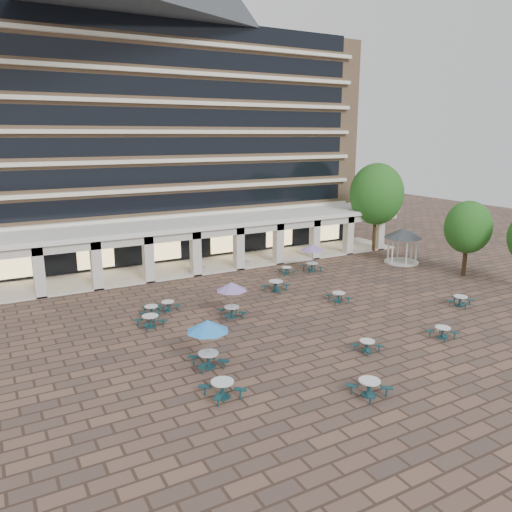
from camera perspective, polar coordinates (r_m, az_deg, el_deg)
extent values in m
plane|color=brown|center=(34.69, 4.25, -6.65)|extent=(120.00, 120.00, 0.00)
cube|color=#A6815E|center=(55.65, -10.32, 12.41)|extent=(40.00, 15.00, 22.00)
cube|color=beige|center=(48.94, -7.07, 4.73)|extent=(36.80, 0.50, 0.35)
cube|color=black|center=(48.97, -7.21, 6.27)|extent=(35.20, 0.05, 1.60)
cube|color=beige|center=(48.61, -7.16, 7.76)|extent=(36.80, 0.50, 0.35)
cube|color=black|center=(48.71, -7.31, 9.30)|extent=(35.20, 0.05, 1.60)
cube|color=beige|center=(48.42, -7.25, 10.82)|extent=(36.80, 0.50, 0.35)
cube|color=black|center=(48.59, -7.40, 12.36)|extent=(35.20, 0.05, 1.60)
cube|color=beige|center=(48.36, -7.35, 13.90)|extent=(36.80, 0.50, 0.35)
cube|color=black|center=(48.60, -7.50, 15.43)|extent=(35.20, 0.05, 1.60)
cube|color=beige|center=(48.45, -7.44, 16.97)|extent=(36.80, 0.50, 0.35)
cube|color=black|center=(48.75, -7.60, 18.48)|extent=(35.20, 0.05, 1.60)
cube|color=beige|center=(48.67, -7.54, 20.03)|extent=(36.80, 0.50, 0.35)
cube|color=black|center=(49.04, -7.70, 21.51)|extent=(35.20, 0.05, 1.60)
cube|color=beige|center=(49.03, -7.65, 23.05)|extent=(36.80, 0.50, 0.35)
cube|color=black|center=(49.47, -7.80, 24.49)|extent=(35.20, 0.05, 1.60)
cube|color=white|center=(46.48, -5.79, 3.92)|extent=(42.00, 6.60, 0.40)
cube|color=beige|center=(43.99, -4.31, 2.80)|extent=(42.00, 0.30, 0.90)
cube|color=black|center=(49.39, -6.96, 1.63)|extent=(38.00, 0.15, 3.20)
cube|color=beige|center=(47.36, -5.67, -1.02)|extent=(42.00, 6.00, 0.12)
cube|color=beige|center=(40.96, -23.57, -1.66)|extent=(0.80, 0.80, 4.00)
cube|color=beige|center=(41.49, -17.78, -0.97)|extent=(0.80, 0.80, 4.00)
cube|color=beige|center=(42.44, -12.20, -0.30)|extent=(0.80, 0.80, 4.00)
cube|color=beige|center=(43.78, -6.92, 0.34)|extent=(0.80, 0.80, 4.00)
cube|color=beige|center=(45.47, -1.98, 0.93)|extent=(0.80, 0.80, 4.00)
cube|color=beige|center=(47.48, 2.57, 1.48)|extent=(0.80, 0.80, 4.00)
cube|color=beige|center=(49.76, 6.73, 1.96)|extent=(0.80, 0.80, 4.00)
cube|color=beige|center=(52.29, 10.50, 2.40)|extent=(0.80, 0.80, 4.00)
cube|color=beige|center=(55.02, 13.92, 2.78)|extent=(0.80, 0.80, 4.00)
cube|color=#FFD88C|center=(45.98, -25.68, -0.81)|extent=(3.20, 0.08, 2.40)
cube|color=#FFD88C|center=(46.68, -17.86, 0.10)|extent=(3.20, 0.08, 2.40)
cube|color=#FFD88C|center=(48.22, -10.41, 0.97)|extent=(3.20, 0.08, 2.40)
cube|color=#FFD88C|center=(50.54, -3.52, 1.75)|extent=(3.20, 0.08, 2.40)
cube|color=#FFD88C|center=(53.53, 2.68, 2.44)|extent=(3.20, 0.08, 2.40)
cube|color=#FFD88C|center=(57.08, 8.18, 3.02)|extent=(3.20, 0.08, 2.40)
cylinder|color=#163F43|center=(24.46, -3.84, -15.75)|extent=(0.77, 0.77, 0.04)
cylinder|color=#163F43|center=(24.30, -3.86, -15.06)|extent=(0.20, 0.20, 0.72)
cylinder|color=silver|center=(24.09, -3.87, -14.14)|extent=(1.10, 1.10, 0.05)
cube|color=#163F43|center=(24.97, -3.40, -13.89)|extent=(0.61, 0.66, 0.05)
cylinder|color=#163F43|center=(25.09, -3.39, -14.40)|extent=(0.09, 0.09, 0.46)
cube|color=#163F43|center=(24.43, -5.88, -14.61)|extent=(0.66, 0.61, 0.05)
cylinder|color=#163F43|center=(24.55, -5.86, -15.13)|extent=(0.09, 0.09, 0.46)
cube|color=#163F43|center=(23.51, -4.35, -15.78)|extent=(0.61, 0.66, 0.05)
cylinder|color=#163F43|center=(23.64, -4.34, -16.31)|extent=(0.09, 0.09, 0.46)
cube|color=#163F43|center=(24.08, -1.81, -14.99)|extent=(0.66, 0.61, 0.05)
cylinder|color=#163F43|center=(24.20, -1.81, -15.51)|extent=(0.09, 0.09, 0.46)
cylinder|color=#163F43|center=(25.14, 12.76, -15.22)|extent=(0.73, 0.73, 0.04)
cylinder|color=#163F43|center=(24.99, 12.80, -14.58)|extent=(0.19, 0.19, 0.68)
cylinder|color=silver|center=(24.80, 12.86, -13.73)|extent=(1.04, 1.04, 0.05)
cube|color=#163F43|center=(25.65, 12.68, -13.50)|extent=(0.57, 0.63, 0.05)
cylinder|color=#163F43|center=(25.76, 12.65, -13.97)|extent=(0.08, 0.08, 0.44)
cube|color=#163F43|center=(24.87, 10.90, -14.32)|extent=(0.63, 0.57, 0.05)
cylinder|color=#163F43|center=(24.99, 10.88, -14.80)|extent=(0.08, 0.08, 0.44)
cube|color=#163F43|center=(24.23, 12.97, -15.24)|extent=(0.57, 0.63, 0.05)
cylinder|color=#163F43|center=(24.34, 12.94, -15.73)|extent=(0.08, 0.08, 0.44)
cube|color=#163F43|center=(25.02, 14.72, -14.36)|extent=(0.63, 0.57, 0.05)
cylinder|color=#163F43|center=(25.14, 14.69, -14.84)|extent=(0.08, 0.08, 0.44)
cylinder|color=#163F43|center=(32.79, 20.49, -8.72)|extent=(0.64, 0.64, 0.04)
cylinder|color=#163F43|center=(32.69, 20.53, -8.26)|extent=(0.17, 0.17, 0.61)
cylinder|color=silver|center=(32.56, 20.59, -7.66)|extent=(0.92, 0.92, 0.05)
cube|color=#163F43|center=(33.31, 20.33, -7.64)|extent=(0.52, 0.55, 0.05)
cylinder|color=#163F43|center=(33.38, 20.30, -7.98)|extent=(0.07, 0.07, 0.39)
cube|color=#163F43|center=(32.52, 19.30, -8.08)|extent=(0.55, 0.52, 0.05)
cylinder|color=#163F43|center=(32.59, 19.27, -8.42)|extent=(0.07, 0.07, 0.39)
cube|color=#163F43|center=(32.00, 20.78, -8.56)|extent=(0.52, 0.55, 0.05)
cylinder|color=#163F43|center=(32.07, 20.74, -8.91)|extent=(0.07, 0.07, 0.39)
cube|color=#163F43|center=(32.80, 21.79, -8.11)|extent=(0.55, 0.52, 0.05)
cylinder|color=#163F43|center=(32.87, 21.75, -8.45)|extent=(0.07, 0.07, 0.39)
cylinder|color=#163F43|center=(39.10, 22.24, -5.26)|extent=(0.68, 0.68, 0.04)
cylinder|color=#163F43|center=(39.01, 22.28, -4.85)|extent=(0.17, 0.17, 0.64)
cylinder|color=silver|center=(38.89, 22.33, -4.30)|extent=(0.97, 0.97, 0.05)
cube|color=#163F43|center=(39.60, 21.77, -4.37)|extent=(0.45, 0.60, 0.05)
cylinder|color=#163F43|center=(39.67, 21.74, -4.67)|extent=(0.08, 0.08, 0.41)
cube|color=#163F43|center=(38.62, 21.31, -4.77)|extent=(0.60, 0.45, 0.05)
cylinder|color=#163F43|center=(38.68, 21.28, -5.09)|extent=(0.08, 0.08, 0.41)
cube|color=#163F43|center=(38.36, 22.84, -5.04)|extent=(0.45, 0.60, 0.05)
cylinder|color=#163F43|center=(38.42, 22.81, -5.35)|extent=(0.08, 0.08, 0.41)
cube|color=#163F43|center=(39.35, 23.26, -4.62)|extent=(0.60, 0.45, 0.05)
cylinder|color=#163F43|center=(39.41, 23.23, -4.93)|extent=(0.08, 0.08, 0.41)
cylinder|color=#163F43|center=(27.30, -5.44, -12.48)|extent=(0.76, 0.76, 0.04)
cylinder|color=#163F43|center=(27.15, -5.46, -11.84)|extent=(0.20, 0.20, 0.72)
cylinder|color=silver|center=(26.97, -5.48, -11.00)|extent=(1.09, 1.09, 0.05)
cube|color=#163F43|center=(27.82, -4.80, -10.90)|extent=(0.64, 0.64, 0.05)
cylinder|color=#163F43|center=(27.92, -4.79, -11.37)|extent=(0.09, 0.09, 0.46)
cube|color=#163F43|center=(27.41, -7.15, -11.36)|extent=(0.64, 0.64, 0.05)
cylinder|color=#163F43|center=(27.51, -7.13, -11.83)|extent=(0.09, 0.09, 0.46)
cube|color=#163F43|center=(26.40, -6.16, -12.35)|extent=(0.64, 0.64, 0.05)
cylinder|color=#163F43|center=(26.51, -6.14, -12.84)|extent=(0.09, 0.09, 0.46)
cube|color=#163F43|center=(26.82, -3.74, -11.86)|extent=(0.64, 0.64, 0.05)
cylinder|color=#163F43|center=(26.93, -3.73, -12.34)|extent=(0.09, 0.09, 0.46)
cylinder|color=gray|center=(26.76, -5.50, -10.01)|extent=(0.05, 0.05, 2.62)
cone|color=#2B84DB|center=(26.36, -5.55, -7.95)|extent=(2.29, 2.29, 0.60)
cylinder|color=#163F43|center=(29.67, 12.54, -10.55)|extent=(0.60, 0.60, 0.03)
cylinder|color=#163F43|center=(29.56, 12.56, -10.08)|extent=(0.16, 0.16, 0.57)
cylinder|color=silver|center=(29.42, 12.60, -9.46)|extent=(0.86, 0.86, 0.04)
cube|color=#163F43|center=(30.14, 12.47, -9.40)|extent=(0.48, 0.53, 0.04)
cylinder|color=#163F43|center=(30.21, 12.45, -9.75)|extent=(0.07, 0.07, 0.36)
cube|color=#163F43|center=(29.47, 11.25, -9.89)|extent=(0.53, 0.48, 0.04)
cylinder|color=#163F43|center=(29.55, 11.23, -10.24)|extent=(0.07, 0.07, 0.36)
cube|color=#163F43|center=(28.91, 12.68, -10.44)|extent=(0.48, 0.53, 0.04)
cylinder|color=#163F43|center=(28.99, 12.66, -10.80)|extent=(0.07, 0.07, 0.36)
cube|color=#163F43|center=(29.59, 13.89, -9.93)|extent=(0.53, 0.48, 0.04)
cylinder|color=#163F43|center=(29.67, 13.87, -10.28)|extent=(0.07, 0.07, 0.36)
cylinder|color=#163F43|center=(34.08, -2.77, -6.97)|extent=(0.71, 0.71, 0.04)
cylinder|color=#163F43|center=(33.97, -2.77, -6.47)|extent=(0.18, 0.18, 0.67)
cylinder|color=silver|center=(33.83, -2.78, -5.83)|extent=(1.01, 1.01, 0.05)
cube|color=#163F43|center=(34.62, -2.27, -5.88)|extent=(0.60, 0.58, 0.05)
cylinder|color=#163F43|center=(34.70, -2.26, -6.24)|extent=(0.08, 0.08, 0.42)
cube|color=#163F43|center=(34.23, -4.00, -6.13)|extent=(0.58, 0.60, 0.05)
cylinder|color=#163F43|center=(34.31, -3.99, -6.50)|extent=(0.08, 0.08, 0.42)
cube|color=#163F43|center=(33.25, -3.30, -6.73)|extent=(0.60, 0.58, 0.05)
cylinder|color=#163F43|center=(33.33, -3.30, -7.10)|extent=(0.08, 0.08, 0.42)
cube|color=#163F43|center=(33.65, -1.53, -6.46)|extent=(0.58, 0.60, 0.05)
cylinder|color=#163F43|center=(33.73, -1.53, -6.83)|extent=(0.08, 0.08, 0.42)
cylinder|color=gray|center=(33.68, -2.79, -5.07)|extent=(0.05, 0.05, 2.43)
cone|color=#8C6EBA|center=(33.38, -2.81, -3.51)|extent=(2.12, 2.12, 0.56)
cylinder|color=#163F43|center=(37.53, 9.40, -5.17)|extent=(0.67, 0.67, 0.04)
cylinder|color=#163F43|center=(37.44, 9.42, -4.74)|extent=(0.17, 0.17, 0.63)
cylinder|color=silver|center=(37.32, 9.44, -4.18)|extent=(0.96, 0.96, 0.05)
cube|color=#163F43|center=(38.09, 9.76, -4.27)|extent=(0.58, 0.52, 0.05)
cylinder|color=#163F43|center=(38.15, 9.74, -4.58)|extent=(0.08, 0.08, 0.40)
cube|color=#163F43|center=(37.62, 8.34, -4.44)|extent=(0.52, 0.58, 0.05)
cylinder|color=#163F43|center=(37.68, 8.32, -4.76)|extent=(0.08, 0.08, 0.40)
cube|color=#163F43|center=(36.73, 9.08, -4.92)|extent=(0.58, 0.52, 0.05)
cylinder|color=#163F43|center=(36.80, 9.06, -5.24)|extent=(0.08, 0.08, 0.40)
cube|color=#163F43|center=(37.21, 10.52, -4.73)|extent=(0.52, 0.58, 0.05)
cylinder|color=#163F43|center=(37.28, 10.51, -5.05)|extent=(0.08, 0.08, 0.40)
cylinder|color=#163F43|center=(33.09, -11.94, -7.91)|extent=(0.73, 0.73, 0.04)
cylinder|color=#163F43|center=(32.97, -11.97, -7.39)|extent=(0.19, 0.19, 0.69)
cylinder|color=silver|center=(32.82, -12.00, -6.71)|extent=(1.05, 1.05, 0.05)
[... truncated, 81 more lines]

